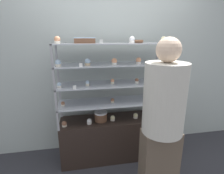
{
  "coord_description": "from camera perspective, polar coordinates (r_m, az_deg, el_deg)",
  "views": [
    {
      "loc": [
        -0.39,
        -2.1,
        1.64
      ],
      "look_at": [
        0.0,
        0.0,
        1.02
      ],
      "focal_mm": 28.0,
      "sensor_mm": 36.0,
      "label": 1
    }
  ],
  "objects": [
    {
      "name": "display_riser_lower",
      "position": [
        2.29,
        0.0,
        -5.13
      ],
      "size": [
        1.37,
        0.4,
        0.25
      ],
      "color": "#99999E",
      "rests_on": "display_base"
    },
    {
      "name": "price_tag_1",
      "position": [
        2.25,
        12.55,
        -5.0
      ],
      "size": [
        0.04,
        0.0,
        0.04
      ],
      "color": "white",
      "rests_on": "display_riser_lower"
    },
    {
      "name": "price_tag_3",
      "position": [
        1.95,
        -10.14,
        7.05
      ],
      "size": [
        0.04,
        0.0,
        0.04
      ],
      "color": "white",
      "rests_on": "display_riser_upper"
    },
    {
      "name": "sheet_cake_frosted",
      "position": [
        2.13,
        -8.94,
        14.85
      ],
      "size": [
        0.25,
        0.13,
        0.07
      ],
      "color": "brown",
      "rests_on": "display_riser_top"
    },
    {
      "name": "cupcake_2",
      "position": [
        2.33,
        0.21,
        -10.13
      ],
      "size": [
        0.06,
        0.06,
        0.07
      ],
      "color": "beige",
      "rests_on": "display_base"
    },
    {
      "name": "cupcake_4",
      "position": [
        2.48,
        15.17,
        -9.02
      ],
      "size": [
        0.06,
        0.06,
        0.07
      ],
      "color": "white",
      "rests_on": "display_base"
    },
    {
      "name": "cupcake_7",
      "position": [
        2.43,
        15.14,
        -3.39
      ],
      "size": [
        0.05,
        0.05,
        0.06
      ],
      "color": "beige",
      "rests_on": "display_riser_lower"
    },
    {
      "name": "cupcake_9",
      "position": [
        2.11,
        -8.0,
        1.26
      ],
      "size": [
        0.05,
        0.05,
        0.07
      ],
      "color": "beige",
      "rests_on": "display_riser_middle"
    },
    {
      "name": "cupcake_19",
      "position": [
        2.11,
        6.52,
        15.04
      ],
      "size": [
        0.07,
        0.07,
        0.08
      ],
      "color": "white",
      "rests_on": "display_riser_top"
    },
    {
      "name": "cupcake_1",
      "position": [
        2.27,
        -7.43,
        -11.08
      ],
      "size": [
        0.06,
        0.06,
        0.07
      ],
      "color": "white",
      "rests_on": "display_base"
    },
    {
      "name": "cupcake_16",
      "position": [
        2.18,
        8.65,
        8.44
      ],
      "size": [
        0.07,
        0.07,
        0.08
      ],
      "color": "white",
      "rests_on": "display_riser_upper"
    },
    {
      "name": "cupcake_13",
      "position": [
        2.05,
        -17.18,
        7.45
      ],
      "size": [
        0.07,
        0.07,
        0.08
      ],
      "color": "beige",
      "rests_on": "display_riser_upper"
    },
    {
      "name": "cupcake_12",
      "position": [
        2.35,
        15.84,
        2.29
      ],
      "size": [
        0.05,
        0.05,
        0.07
      ],
      "color": "white",
      "rests_on": "display_riser_middle"
    },
    {
      "name": "price_tag_0",
      "position": [
        2.33,
        10.97,
        -10.82
      ],
      "size": [
        0.04,
        0.0,
        0.04
      ],
      "color": "white",
      "rests_on": "display_base"
    },
    {
      "name": "cupcake_18",
      "position": [
        2.03,
        -17.45,
        14.4
      ],
      "size": [
        0.07,
        0.07,
        0.08
      ],
      "color": "beige",
      "rests_on": "display_riser_top"
    },
    {
      "name": "cupcake_20",
      "position": [
        2.28,
        16.5,
        14.58
      ],
      "size": [
        0.07,
        0.07,
        0.08
      ],
      "color": "#CCB28C",
      "rests_on": "display_riser_top"
    },
    {
      "name": "cupcake_5",
      "position": [
        2.22,
        -15.72,
        -5.33
      ],
      "size": [
        0.05,
        0.05,
        0.06
      ],
      "color": "beige",
      "rests_on": "display_riser_lower"
    },
    {
      "name": "cupcake_11",
      "position": [
        2.23,
        8.11,
        2.04
      ],
      "size": [
        0.05,
        0.05,
        0.07
      ],
      "color": "white",
      "rests_on": "display_riser_middle"
    },
    {
      "name": "cupcake_15",
      "position": [
        2.08,
        0.73,
        8.27
      ],
      "size": [
        0.07,
        0.07,
        0.08
      ],
      "color": "white",
      "rests_on": "display_riser_upper"
    },
    {
      "name": "display_riser_top",
      "position": [
        2.14,
        0.0,
        13.75
      ],
      "size": [
        1.37,
        0.4,
        0.25
      ],
      "color": "#99999E",
      "rests_on": "display_riser_upper"
    },
    {
      "name": "cupcake_10",
      "position": [
        2.17,
        0.08,
        1.84
      ],
      "size": [
        0.05,
        0.05,
        0.07
      ],
      "color": "beige",
      "rests_on": "display_riser_middle"
    },
    {
      "name": "layer_cake_centerpiece",
      "position": [
        2.32,
        -3.68,
        -9.49
      ],
      "size": [
        0.17,
        0.17,
        0.12
      ],
      "color": "brown",
      "rests_on": "display_base"
    },
    {
      "name": "cupcake_0",
      "position": [
        2.27,
        -15.3,
        -11.54
      ],
      "size": [
        0.06,
        0.06,
        0.07
      ],
      "color": "beige",
      "rests_on": "display_base"
    },
    {
      "name": "display_base",
      "position": [
        2.53,
        0.0,
        -16.2
      ],
      "size": [
        1.37,
        0.4,
        0.58
      ],
      "color": "black",
      "rests_on": "ground_plane"
    },
    {
      "name": "cupcake_14",
      "position": [
        2.06,
        -7.98,
        8.04
      ],
      "size": [
        0.07,
        0.07,
        0.08
      ],
      "color": "#CCB28C",
      "rests_on": "display_riser_upper"
    },
    {
      "name": "donut_glazed",
      "position": [
        2.27,
        8.74,
        14.55
      ],
      "size": [
        0.12,
        0.12,
        0.04
      ],
      "color": "brown",
      "rests_on": "display_riser_top"
    },
    {
      "name": "customer_figure",
      "position": [
        1.75,
        16.14,
        -10.47
      ],
      "size": [
        0.38,
        0.38,
        1.64
      ],
      "color": "brown",
      "rests_on": "ground_plane"
    },
    {
      "name": "display_riser_middle",
      "position": [
        2.22,
        0.0,
        0.85
      ],
      "size": [
        1.37,
        0.4,
        0.25
      ],
      "color": "#99999E",
      "rests_on": "display_riser_lower"
    },
    {
      "name": "back_wall",
      "position": [
        2.5,
        -1.45,
        8.28
      ],
      "size": [
        8.0,
        0.05,
        2.6
      ],
      "color": "#A8B2AD",
      "rests_on": "ground_plane"
    },
    {
      "name": "cupcake_8",
      "position": [
        2.09,
        -16.81,
        0.58
      ],
      "size": [
        0.05,
        0.05,
        0.07
      ],
      "color": "white",
      "rests_on": "display_riser_middle"
    },
    {
      "name": "display_riser_upper",
      "position": [
        2.17,
        0.0,
        7.19
      ],
      "size": [
        1.37,
        0.4,
        0.25
      ],
      "color": "#99999E",
      "rests_on": "display_riser_middle"
    },
    {
      "name": "cupcake_3",
      "position": [
        2.42,
        7.7,
        -9.28
      ],
      "size": [
        0.06,
        0.06,
        0.07
      ],
      "color": "beige",
      "rests_on": "display_base"
    },
    {
      "name": "cupcake_17",
      "position": [
        2.26,
        16.16,
        8.25
      ],
      "size": [
        0.07,
        0.07,
        0.08
      ],
      "color": "white",
      "rests_on": "display_riser_upper"
    },
    {
      "name": "cupcake_6",
      "position": [
        2.25,
        0.22,
        -4.44
      ],
      "size": [
        0.05,
        0.05,
        0.06
      ],
      "color": "beige",
      "rests_on": "display_riser_lower"
    },
    {
      "name": "price_tag_2",
      "position": [
        2.0,
        -12.12,
        -0.1
      ],
      "size": [
        0.04,
        0.0,
        0.04
      ],
      "color": "white",
      "rests_on": "display_riser_middle"
    },
    {
      "name": "price_tag_4",
      "position": [
        1.94,
        -3.53,
        14.59
      ],
      "size": [
        0.04,
        0.0,
        0.04
      ],
      "color": "white",
      "rests_on": "display_riser_top"
    },
    {
      "name": "ground_plane",
      "position": [
        2.69,
        0.0,
        -21.4
      ],
      "size": [
        20.0,
        20.0,
        0.0
      ],
      "primitive_type": "plane",
      "color": "#2D2D33"
    }
  ]
}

